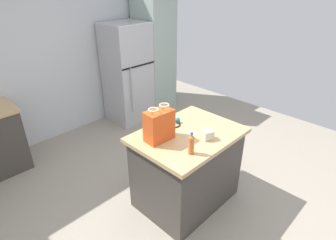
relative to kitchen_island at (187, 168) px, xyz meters
name	(u,v)px	position (x,y,z in m)	size (l,w,h in m)	color
ground	(184,208)	(-0.14, -0.09, -0.46)	(6.46, 6.46, 0.00)	#9E9384
back_wall	(55,55)	(-0.16, 2.60, 0.86)	(4.99, 0.13, 2.65)	silver
kitchen_island	(187,168)	(0.00, 0.00, 0.00)	(1.15, 0.86, 0.92)	#423D38
refrigerator	(128,74)	(0.91, 2.19, 0.41)	(0.71, 0.69, 1.74)	#B7B7BC
tall_cabinet	(155,53)	(1.57, 2.19, 0.66)	(0.58, 0.61, 2.25)	#9EB2A8
shopping_bag	(159,125)	(-0.30, 0.13, 0.62)	(0.30, 0.19, 0.37)	#DB511E
small_box	(208,135)	(0.05, -0.22, 0.50)	(0.10, 0.08, 0.10)	beige
bottle	(191,144)	(-0.27, -0.27, 0.56)	(0.06, 0.06, 0.23)	#C66633
ear_defenders	(174,123)	(0.03, 0.23, 0.48)	(0.20, 0.16, 0.06)	black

